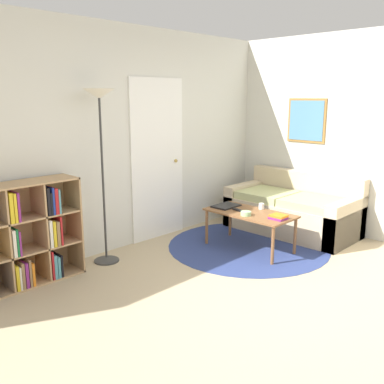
{
  "coord_description": "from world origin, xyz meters",
  "views": [
    {
      "loc": [
        -3.07,
        -1.57,
        1.79
      ],
      "look_at": [
        -0.06,
        1.38,
        0.85
      ],
      "focal_mm": 40.0,
      "sensor_mm": 36.0,
      "label": 1
    }
  ],
  "objects_px": {
    "couch": "(294,211)",
    "cup": "(261,206)",
    "coffee_table": "(250,216)",
    "bowl": "(246,213)",
    "bookshelf": "(19,238)",
    "floor_lamp": "(100,116)",
    "laptop": "(226,206)"
  },
  "relations": [
    {
      "from": "coffee_table",
      "to": "floor_lamp",
      "type": "bearing_deg",
      "value": 148.16
    },
    {
      "from": "couch",
      "to": "cup",
      "type": "bearing_deg",
      "value": -178.67
    },
    {
      "from": "coffee_table",
      "to": "cup",
      "type": "bearing_deg",
      "value": -4.36
    },
    {
      "from": "bowl",
      "to": "couch",
      "type": "bearing_deg",
      "value": 2.79
    },
    {
      "from": "couch",
      "to": "bowl",
      "type": "bearing_deg",
      "value": -177.21
    },
    {
      "from": "coffee_table",
      "to": "laptop",
      "type": "distance_m",
      "value": 0.37
    },
    {
      "from": "bowl",
      "to": "floor_lamp",
      "type": "bearing_deg",
      "value": 143.68
    },
    {
      "from": "bookshelf",
      "to": "coffee_table",
      "type": "distance_m",
      "value": 2.55
    },
    {
      "from": "couch",
      "to": "coffee_table",
      "type": "height_order",
      "value": "couch"
    },
    {
      "from": "couch",
      "to": "laptop",
      "type": "relative_size",
      "value": 4.92
    },
    {
      "from": "bookshelf",
      "to": "floor_lamp",
      "type": "distance_m",
      "value": 1.45
    },
    {
      "from": "bookshelf",
      "to": "cup",
      "type": "xyz_separation_m",
      "value": [
        2.56,
        -0.98,
        0.02
      ]
    },
    {
      "from": "floor_lamp",
      "to": "coffee_table",
      "type": "height_order",
      "value": "floor_lamp"
    },
    {
      "from": "floor_lamp",
      "to": "laptop",
      "type": "relative_size",
      "value": 5.48
    },
    {
      "from": "floor_lamp",
      "to": "couch",
      "type": "relative_size",
      "value": 1.11
    },
    {
      "from": "floor_lamp",
      "to": "bowl",
      "type": "height_order",
      "value": "floor_lamp"
    },
    {
      "from": "bowl",
      "to": "cup",
      "type": "bearing_deg",
      "value": 6.03
    },
    {
      "from": "bowl",
      "to": "laptop",
      "type": "bearing_deg",
      "value": 70.5
    },
    {
      "from": "coffee_table",
      "to": "bowl",
      "type": "bearing_deg",
      "value": -160.43
    },
    {
      "from": "floor_lamp",
      "to": "laptop",
      "type": "xyz_separation_m",
      "value": [
        1.43,
        -0.52,
        -1.13
      ]
    },
    {
      "from": "cup",
      "to": "couch",
      "type": "bearing_deg",
      "value": 1.33
    },
    {
      "from": "laptop",
      "to": "couch",
      "type": "bearing_deg",
      "value": -20.1
    },
    {
      "from": "laptop",
      "to": "floor_lamp",
      "type": "bearing_deg",
      "value": 159.97
    },
    {
      "from": "couch",
      "to": "coffee_table",
      "type": "xyz_separation_m",
      "value": [
        -1.0,
        -0.0,
        0.13
      ]
    },
    {
      "from": "couch",
      "to": "coffee_table",
      "type": "distance_m",
      "value": 1.01
    },
    {
      "from": "coffee_table",
      "to": "bookshelf",
      "type": "bearing_deg",
      "value": 157.78
    },
    {
      "from": "bookshelf",
      "to": "cup",
      "type": "bearing_deg",
      "value": -20.89
    },
    {
      "from": "couch",
      "to": "floor_lamp",
      "type": "bearing_deg",
      "value": 159.94
    },
    {
      "from": "couch",
      "to": "laptop",
      "type": "xyz_separation_m",
      "value": [
        -1.0,
        0.37,
        0.19
      ]
    },
    {
      "from": "bookshelf",
      "to": "coffee_table",
      "type": "xyz_separation_m",
      "value": [
        2.36,
        -0.96,
        -0.06
      ]
    },
    {
      "from": "bookshelf",
      "to": "coffee_table",
      "type": "bearing_deg",
      "value": -22.22
    },
    {
      "from": "coffee_table",
      "to": "laptop",
      "type": "relative_size",
      "value": 3.07
    }
  ]
}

